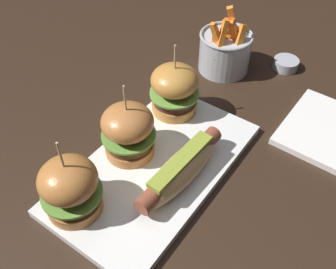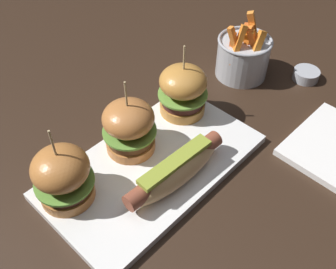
% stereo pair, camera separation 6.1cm
% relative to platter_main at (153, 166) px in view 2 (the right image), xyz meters
% --- Properties ---
extents(ground_plane, '(3.00, 3.00, 0.00)m').
position_rel_platter_main_xyz_m(ground_plane, '(0.00, 0.00, -0.01)').
color(ground_plane, black).
extents(platter_main, '(0.36, 0.20, 0.01)m').
position_rel_platter_main_xyz_m(platter_main, '(0.00, 0.00, 0.00)').
color(platter_main, white).
rests_on(platter_main, ground).
extents(hot_dog, '(0.19, 0.06, 0.05)m').
position_rel_platter_main_xyz_m(hot_dog, '(-0.00, -0.05, 0.03)').
color(hot_dog, tan).
rests_on(hot_dog, platter_main).
extents(slider_left, '(0.09, 0.09, 0.14)m').
position_rel_platter_main_xyz_m(slider_left, '(-0.13, 0.05, 0.05)').
color(slider_left, '#B66F35').
rests_on(slider_left, platter_main).
extents(slider_center, '(0.09, 0.09, 0.14)m').
position_rel_platter_main_xyz_m(slider_center, '(0.00, 0.05, 0.05)').
color(slider_center, '#B76F38').
rests_on(slider_center, platter_main).
extents(slider_right, '(0.09, 0.09, 0.14)m').
position_rel_platter_main_xyz_m(slider_right, '(0.13, 0.05, 0.05)').
color(slider_right, '#C08138').
rests_on(slider_right, platter_main).
extents(fries_bucket, '(0.11, 0.11, 0.13)m').
position_rel_platter_main_xyz_m(fries_bucket, '(0.31, 0.05, 0.04)').
color(fries_bucket, '#B7BABF').
rests_on(fries_bucket, ground).
extents(sauce_ramekin, '(0.05, 0.05, 0.02)m').
position_rel_platter_main_xyz_m(sauce_ramekin, '(0.39, -0.06, 0.00)').
color(sauce_ramekin, '#A8AAB2').
rests_on(sauce_ramekin, ground).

